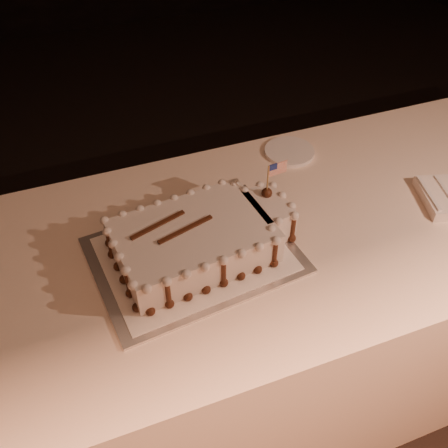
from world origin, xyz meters
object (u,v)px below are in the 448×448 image
object	(u,v)px
banquet_table	(277,310)
cake_board	(194,255)
sheet_cake	(203,238)
side_plate	(289,152)

from	to	relation	value
banquet_table	cake_board	world-z (taller)	cake_board
sheet_cake	cake_board	bearing A→B (deg)	-173.74
cake_board	sheet_cake	size ratio (longest dim) A/B	1.04
cake_board	sheet_cake	bearing A→B (deg)	0.22
banquet_table	sheet_cake	size ratio (longest dim) A/B	5.11
banquet_table	side_plate	distance (m)	0.50
banquet_table	side_plate	bearing A→B (deg)	62.78
sheet_cake	side_plate	xyz separation A→B (m)	(0.39, 0.31, -0.05)
banquet_table	side_plate	size ratio (longest dim) A/B	15.39
sheet_cake	side_plate	distance (m)	0.50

